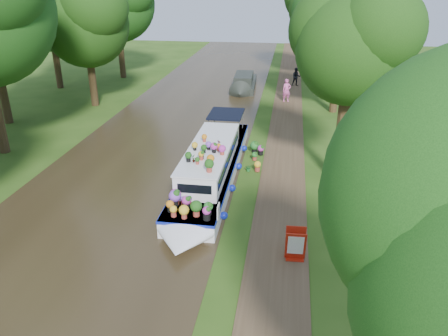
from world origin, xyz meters
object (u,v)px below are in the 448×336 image
Objects in this scene: second_boat at (244,83)px; pedestrian_pink at (287,90)px; sandwich_board at (295,246)px; plant_boat at (210,167)px; pedestrian_dark at (296,77)px.

second_boat is 5.35m from pedestrian_pink.
pedestrian_pink is at bearing 89.90° from sandwich_board.
plant_boat is at bearing 123.59° from sandwich_board.
pedestrian_pink is 5.63m from pedestrian_dark.
second_boat is 4.90m from pedestrian_dark.
plant_boat is 7.55× the size of pedestrian_pink.
pedestrian_dark reaches higher than second_boat.
plant_boat is 6.95m from sandwich_board.
pedestrian_pink is (3.79, -3.76, 0.39)m from second_boat.
second_boat reaches higher than sandwich_board.
second_boat is 25.22m from sandwich_board.
pedestrian_dark is (-0.02, 26.63, 0.29)m from sandwich_board.
sandwich_board is at bearing -98.75° from pedestrian_dark.
pedestrian_pink is at bearing -47.19° from second_boat.
sandwich_board is 0.71× the size of pedestrian_dark.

